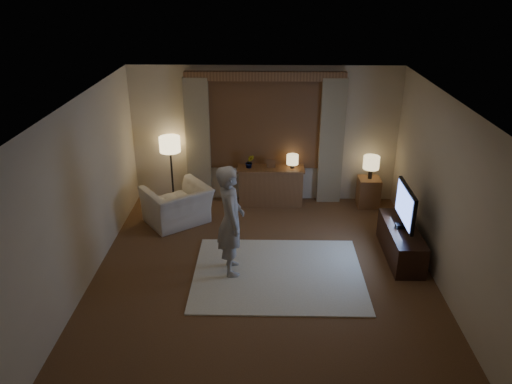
{
  "coord_description": "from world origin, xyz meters",
  "views": [
    {
      "loc": [
        0.03,
        -6.26,
        4.12
      ],
      "look_at": [
        -0.12,
        0.6,
        1.08
      ],
      "focal_mm": 35.0,
      "sensor_mm": 36.0,
      "label": 1
    }
  ],
  "objects_px": {
    "sideboard": "(271,187)",
    "person": "(231,220)",
    "side_table": "(368,192)",
    "tv_stand": "(401,242)",
    "armchair": "(177,205)"
  },
  "relations": [
    {
      "from": "sideboard",
      "to": "armchair",
      "type": "bearing_deg",
      "value": -153.25
    },
    {
      "from": "sideboard",
      "to": "tv_stand",
      "type": "height_order",
      "value": "sideboard"
    },
    {
      "from": "sideboard",
      "to": "tv_stand",
      "type": "distance_m",
      "value": 2.79
    },
    {
      "from": "armchair",
      "to": "person",
      "type": "relative_size",
      "value": 0.63
    },
    {
      "from": "tv_stand",
      "to": "sideboard",
      "type": "bearing_deg",
      "value": 136.65
    },
    {
      "from": "side_table",
      "to": "person",
      "type": "height_order",
      "value": "person"
    },
    {
      "from": "armchair",
      "to": "tv_stand",
      "type": "height_order",
      "value": "armchair"
    },
    {
      "from": "side_table",
      "to": "tv_stand",
      "type": "distance_m",
      "value": 1.87
    },
    {
      "from": "sideboard",
      "to": "side_table",
      "type": "relative_size",
      "value": 2.14
    },
    {
      "from": "armchair",
      "to": "tv_stand",
      "type": "bearing_deg",
      "value": 127.04
    },
    {
      "from": "armchair",
      "to": "person",
      "type": "distance_m",
      "value": 1.96
    },
    {
      "from": "tv_stand",
      "to": "person",
      "type": "distance_m",
      "value": 2.73
    },
    {
      "from": "person",
      "to": "sideboard",
      "type": "bearing_deg",
      "value": -23.43
    },
    {
      "from": "sideboard",
      "to": "person",
      "type": "xyz_separation_m",
      "value": [
        -0.6,
        -2.4,
        0.51
      ]
    },
    {
      "from": "tv_stand",
      "to": "person",
      "type": "height_order",
      "value": "person"
    }
  ]
}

